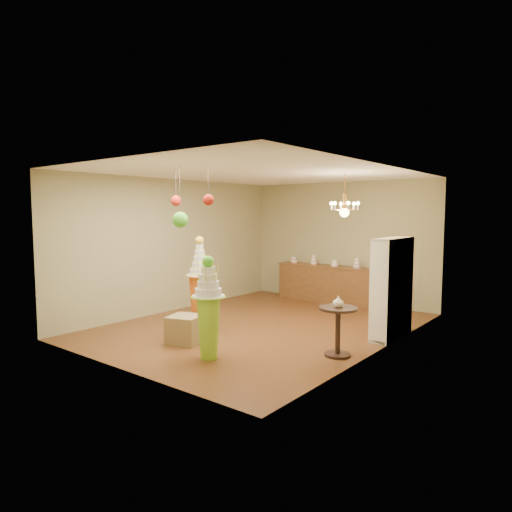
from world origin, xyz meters
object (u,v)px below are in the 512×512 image
Objects in this scene: pedestal_orange at (200,296)px; sideboard at (334,284)px; round_table at (338,324)px; pedestal_green at (209,314)px.

pedestal_orange reaches higher than sideboard.
sideboard is 3.90× the size of round_table.
pedestal_green reaches higher than round_table.
pedestal_green is 5.12m from sideboard.
pedestal_green is 0.88× the size of pedestal_orange.
pedestal_green is 0.52× the size of sideboard.
pedestal_green is at bearing -138.33° from round_table.
round_table is (2.63, 0.40, -0.20)m from pedestal_orange.
round_table is at bearing -60.71° from sideboard.
pedestal_green is 1.47m from pedestal_orange.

